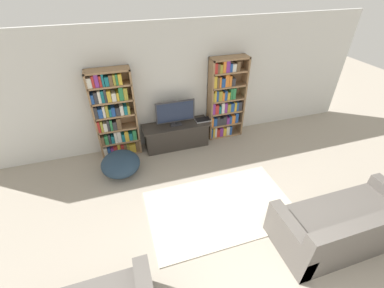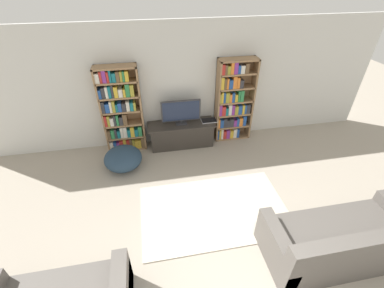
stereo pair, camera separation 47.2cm
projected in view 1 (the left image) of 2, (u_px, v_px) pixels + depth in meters
The scene contains 9 objects.
wall_back at pixel (174, 86), 5.40m from camera, with size 8.80×0.06×2.60m.
bookshelf_left at pixel (114, 116), 5.16m from camera, with size 0.82×0.30×1.87m.
bookshelf_right at pixel (224, 100), 5.75m from camera, with size 0.82×0.30×1.87m.
tv_stand at pixel (176, 135), 5.74m from camera, with size 1.46×0.48×0.55m.
television at pixel (175, 113), 5.41m from camera, with size 0.84×0.16×0.55m.
laptop at pixel (203, 120), 5.73m from camera, with size 0.34×0.21×0.03m.
area_rug at pixel (221, 207), 4.39m from camera, with size 2.45×1.49×0.02m.
couch_right_sofa at pixel (346, 226), 3.75m from camera, with size 2.07×0.92×0.84m.
beanbag_ottoman at pixel (121, 164), 5.01m from camera, with size 0.75×0.75×0.44m, color #23384C.
Camera 1 is at (-1.19, -0.76, 3.43)m, focal length 24.00 mm.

